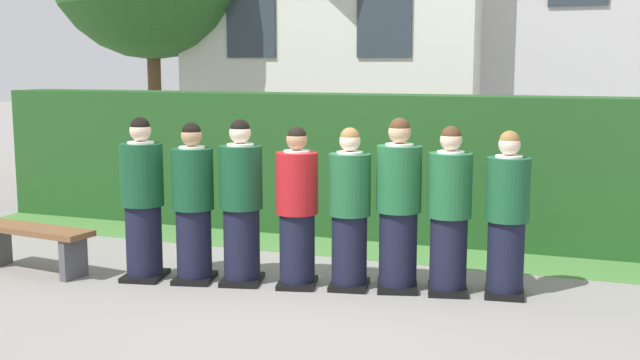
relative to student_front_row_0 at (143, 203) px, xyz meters
name	(u,v)px	position (x,y,z in m)	size (l,w,h in m)	color
ground_plane	(320,286)	(1.76, 0.35, -0.78)	(60.00, 60.00, 0.00)	gray
student_front_row_0	(143,203)	(0.00, 0.00, 0.00)	(0.46, 0.53, 1.64)	black
student_front_row_1	(193,206)	(0.52, 0.10, -0.02)	(0.46, 0.54, 1.59)	black
student_front_row_2	(241,206)	(0.99, 0.21, 0.00)	(0.47, 0.54, 1.63)	black
student_in_red_blazer	(297,211)	(1.55, 0.29, -0.03)	(0.46, 0.54, 1.57)	black
student_front_row_4	(350,212)	(2.05, 0.41, -0.04)	(0.43, 0.50, 1.56)	black
student_front_row_5	(398,209)	(2.50, 0.52, 0.01)	(0.49, 0.56, 1.66)	black
student_front_row_6	(449,214)	(2.98, 0.58, -0.02)	(0.46, 0.54, 1.59)	black
student_front_row_7	(507,218)	(3.50, 0.67, -0.04)	(0.41, 0.52, 1.55)	black
hedge	(386,166)	(1.76, 2.73, 0.11)	(10.91, 0.70, 1.78)	#214C1E
school_building_annex	(353,12)	(-0.26, 7.65, 2.34)	(5.51, 4.25, 6.09)	silver
wooden_bench	(34,239)	(-1.22, -0.19, -0.43)	(1.43, 0.53, 0.48)	brown
lawn_strip	(367,250)	(1.76, 1.93, -0.78)	(10.91, 0.90, 0.01)	#477A38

